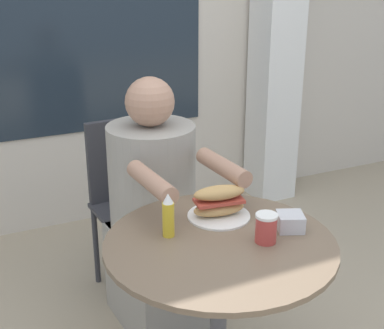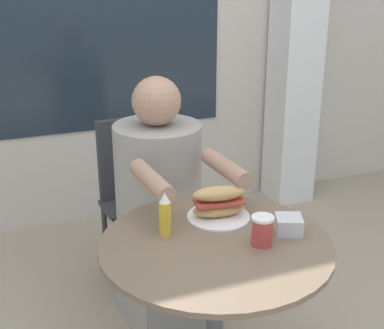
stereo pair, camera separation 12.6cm
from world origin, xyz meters
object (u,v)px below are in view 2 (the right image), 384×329
Objects in this scene: sandwich_on_plate at (219,205)px; drink_cup at (262,230)px; cafe_table at (215,288)px; condiment_bottle at (165,215)px; seated_diner at (162,224)px; diner_chair at (138,188)px.

sandwich_on_plate is 0.24m from drink_cup.
cafe_table is 0.30m from sandwich_on_plate.
condiment_bottle is at bearing -166.15° from sandwich_on_plate.
seated_diner is 7.23× the size of condiment_bottle.
seated_diner is 4.94× the size of sandwich_on_plate.
cafe_table is at bearing -37.29° from condiment_bottle.
drink_cup is 0.33m from condiment_bottle.
drink_cup reaches higher than cafe_table.
sandwich_on_plate is at bearing 92.86° from diner_chair.
diner_chair reaches higher than condiment_bottle.
condiment_bottle is at bearing 70.06° from seated_diner.
condiment_bottle reaches higher than drink_cup.
drink_cup is at bearing 94.39° from diner_chair.
diner_chair is at bearing 98.27° from drink_cup.
diner_chair reaches higher than drink_cup.
sandwich_on_plate is 1.46× the size of condiment_bottle.
sandwich_on_plate is (0.09, -0.79, 0.24)m from diner_chair.
diner_chair is 0.35m from seated_diner.
sandwich_on_plate reaches higher than drink_cup.
seated_diner is 0.52m from sandwich_on_plate.
sandwich_on_plate is at bearing 103.33° from drink_cup.
seated_diner is (0.01, -0.35, -0.03)m from diner_chair.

